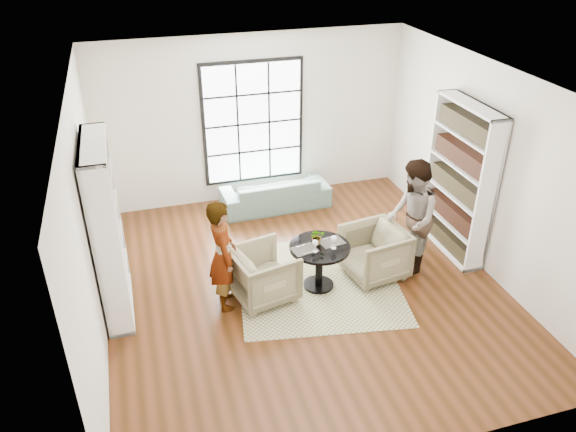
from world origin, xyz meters
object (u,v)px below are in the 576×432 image
object	(u,v)px
person_right	(412,218)
wine_glass_left	(315,243)
armchair_right	(374,253)
pedestal_table	(319,257)
sofa	(275,193)
person_left	(223,255)
flower_centerpiece	(317,237)
armchair_left	(264,274)
wine_glass_right	(334,239)

from	to	relation	value
person_right	wine_glass_left	world-z (taller)	person_right
armchair_right	person_right	xyz separation A→B (m)	(0.55, 0.00, 0.49)
pedestal_table	sofa	size ratio (longest dim) A/B	0.44
sofa	armchair_right	xyz separation A→B (m)	(0.83, -2.47, 0.10)
person_left	flower_centerpiece	size ratio (longest dim) A/B	6.95
pedestal_table	sofa	xyz separation A→B (m)	(0.04, 2.52, -0.22)
person_left	person_right	bearing A→B (deg)	-88.15
person_right	armchair_left	bearing A→B (deg)	-68.98
armchair_left	flower_centerpiece	size ratio (longest dim) A/B	3.64
armchair_right	flower_centerpiece	size ratio (longest dim) A/B	3.71
armchair_left	wine_glass_right	distance (m)	1.08
person_left	wine_glass_left	world-z (taller)	person_left
pedestal_table	sofa	world-z (taller)	pedestal_table
wine_glass_left	person_left	bearing A→B (deg)	175.14
person_right	person_left	bearing A→B (deg)	-69.28
armchair_right	person_right	distance (m)	0.74
pedestal_table	armchair_right	bearing A→B (deg)	3.22
flower_centerpiece	person_right	bearing A→B (deg)	-1.05
pedestal_table	person_right	distance (m)	1.47
wine_glass_right	person_right	bearing A→B (deg)	7.01
armchair_left	person_left	xyz separation A→B (m)	(-0.55, 0.00, 0.42)
armchair_right	person_left	size ratio (longest dim) A/B	0.53
person_left	person_right	xyz separation A→B (m)	(2.78, 0.06, 0.09)
armchair_left	person_right	world-z (taller)	person_right
pedestal_table	armchair_right	xyz separation A→B (m)	(0.87, 0.05, -0.11)
wine_glass_left	wine_glass_right	size ratio (longest dim) A/B	0.94
pedestal_table	flower_centerpiece	distance (m)	0.31
wine_glass_left	wine_glass_right	distance (m)	0.28
armchair_right	person_left	world-z (taller)	person_left
wine_glass_right	flower_centerpiece	distance (m)	0.26
armchair_left	wine_glass_left	world-z (taller)	wine_glass_left
person_right	wine_glass_left	xyz separation A→B (m)	(-1.53, -0.16, -0.06)
person_left	flower_centerpiece	world-z (taller)	person_left
sofa	person_left	bearing A→B (deg)	59.21
sofa	flower_centerpiece	xyz separation A→B (m)	(-0.06, -2.45, 0.52)
pedestal_table	person_left	distance (m)	1.40
armchair_right	wine_glass_left	bearing A→B (deg)	-89.10
person_left	wine_glass_left	size ratio (longest dim) A/B	8.44
armchair_left	wine_glass_right	bearing A→B (deg)	-108.19
sofa	person_left	size ratio (longest dim) A/B	1.21
pedestal_table	armchair_left	world-z (taller)	armchair_left
person_left	wine_glass_right	size ratio (longest dim) A/B	7.90
armchair_left	flower_centerpiece	world-z (taller)	flower_centerpiece
wine_glass_left	wine_glass_right	world-z (taller)	wine_glass_right
pedestal_table	armchair_left	size ratio (longest dim) A/B	1.03
wine_glass_right	flower_centerpiece	world-z (taller)	flower_centerpiece
sofa	armchair_left	world-z (taller)	armchair_left
wine_glass_left	sofa	bearing A→B (deg)	86.72
wine_glass_right	flower_centerpiece	size ratio (longest dim) A/B	0.88
person_right	flower_centerpiece	size ratio (longest dim) A/B	7.70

